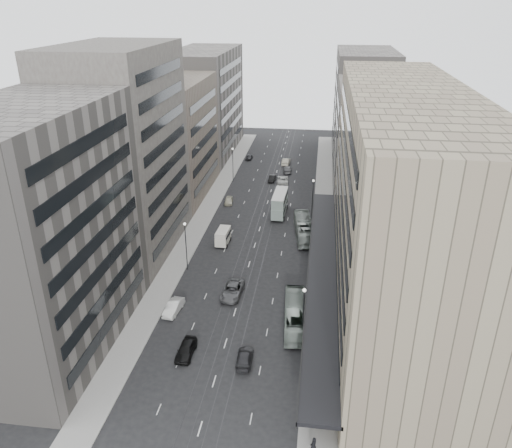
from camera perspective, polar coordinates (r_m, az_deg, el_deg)
The scene contains 30 objects.
ground at distance 70.36m, azimuth -2.58°, elevation -10.49°, with size 220.00×220.00×0.00m, color black.
sidewalk_right at distance 102.44m, azimuth 7.70°, elevation 1.09°, with size 4.00×125.00×0.15m, color gray.
sidewalk_left at distance 104.91m, azimuth -5.51°, elevation 1.78°, with size 4.00×125.00×0.15m, color gray.
department_store at distance 70.33m, azimuth 15.86°, elevation 2.37°, with size 19.20×60.00×30.00m.
building_right_mid at distance 112.87m, azimuth 12.99°, elevation 9.30°, with size 15.00×28.00×24.00m, color #49433F.
building_right_far at distance 141.62m, azimuth 12.14°, elevation 13.20°, with size 15.00×32.00×28.00m, color slate.
building_left_a at distance 63.61m, azimuth -23.62°, elevation -1.13°, with size 15.00×28.00×30.00m, color slate.
building_left_b at distance 85.51m, azimuth -15.00°, elevation 7.81°, with size 15.00×26.00×34.00m, color #49433F.
building_left_c at distance 111.18m, azimuth -9.65°, elevation 9.61°, with size 15.00×28.00×25.00m, color #665D4F.
building_left_d at distance 141.95m, azimuth -5.84°, elevation 13.62°, with size 15.00×38.00×28.00m, color slate.
lamp_right_near at distance 62.48m, azimuth 5.44°, elevation -9.81°, with size 0.44×0.44×8.32m.
lamp_right_far at distance 98.20m, azimuth 6.50°, elevation 3.34°, with size 0.44×0.44×8.32m.
lamp_left_near at distance 79.79m, azimuth -8.04°, elevation -1.89°, with size 0.44×0.44×8.32m.
lamp_left_far at distance 118.86m, azimuth -2.67°, elevation 7.23°, with size 0.44×0.44×8.32m.
bus_near at distance 67.98m, azimuth 4.46°, elevation -10.31°, with size 2.68×11.43×3.18m, color gray.
bus_far at distance 91.89m, azimuth 5.47°, elevation -0.52°, with size 2.82×12.03×3.35m, color gray.
double_decker at distance 100.75m, azimuth 2.73°, elevation 2.41°, with size 2.91×8.70×4.71m.
vw_microbus at distance 65.66m, azimuth 4.14°, elevation -12.06°, with size 2.00×4.23×2.27m.
panel_van at distance 89.08m, azimuth -3.79°, elevation -1.40°, with size 2.34×4.51×2.80m.
sedan_0 at distance 63.83m, azimuth -8.00°, elevation -13.99°, with size 1.93×4.80×1.64m, color black.
sedan_1 at distance 71.65m, azimuth -9.40°, elevation -9.37°, with size 1.64×4.71×1.55m, color silver.
sedan_2 at distance 74.41m, azimuth -2.72°, elevation -7.59°, with size 2.77×6.01×1.67m, color #4F4F51.
sedan_3 at distance 62.25m, azimuth -1.32°, elevation -15.03°, with size 1.90×4.67×1.36m, color #242326.
sedan_4 at distance 107.12m, azimuth -3.13°, elevation 2.71°, with size 1.65×4.10×1.40m, color #B3AE94.
sedan_5 at distance 120.54m, azimuth 1.86°, elevation 5.23°, with size 1.45×4.15×1.37m, color black.
sedan_6 at distance 119.54m, azimuth 3.07°, elevation 5.09°, with size 2.59×5.63×1.56m, color #BBBCB7.
sedan_7 at distance 127.13m, azimuth 3.64°, elevation 6.25°, with size 2.10×5.16×1.50m, color #555457.
sedan_8 at distance 137.47m, azimuth -0.79°, elevation 7.66°, with size 1.57×3.89×1.33m, color #252527.
sedan_9 at distance 133.14m, azimuth 3.46°, elevation 7.14°, with size 1.79×5.13×1.69m, color #9C9681.
pedestrian at distance 52.45m, azimuth 6.57°, elevation -23.89°, with size 0.75×0.49×2.07m, color black.
Camera 1 is at (10.68, -56.75, 40.19)m, focal length 35.00 mm.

